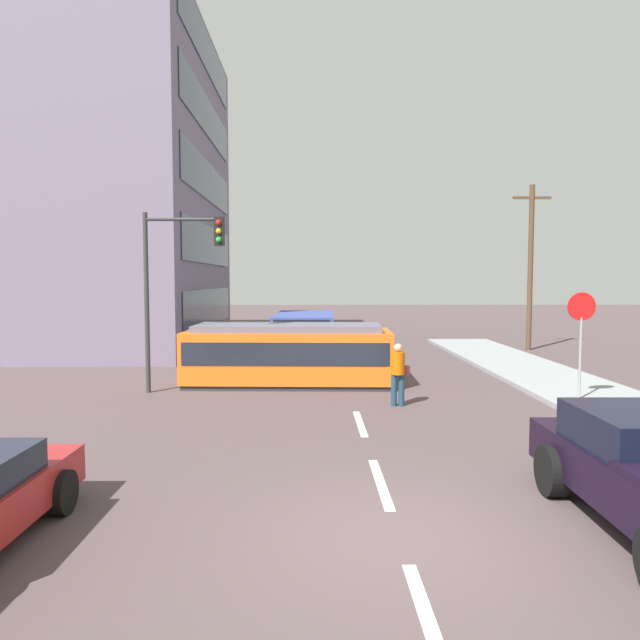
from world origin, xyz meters
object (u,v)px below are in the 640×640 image
at_px(streetcar_tram, 288,353).
at_px(utility_pole_mid, 530,264).
at_px(pedestrian_crossing, 398,371).
at_px(traffic_light_mast, 176,269).
at_px(city_bus, 304,331).
at_px(stop_sign, 581,323).

relative_size(streetcar_tram, utility_pole_mid, 0.85).
distance_m(pedestrian_crossing, traffic_light_mast, 7.13).
relative_size(streetcar_tram, traffic_light_mast, 1.24).
relative_size(streetcar_tram, city_bus, 1.16).
distance_m(city_bus, traffic_light_mast, 9.61).
height_order(pedestrian_crossing, stop_sign, stop_sign).
bearing_deg(traffic_light_mast, pedestrian_crossing, -17.40).
bearing_deg(pedestrian_crossing, city_bus, 103.97).
bearing_deg(stop_sign, traffic_light_mast, 170.88).
height_order(stop_sign, traffic_light_mast, traffic_light_mast).
bearing_deg(streetcar_tram, traffic_light_mast, -158.22).
height_order(traffic_light_mast, utility_pole_mid, utility_pole_mid).
relative_size(city_bus, stop_sign, 1.97).
distance_m(streetcar_tram, traffic_light_mast, 4.40).
distance_m(streetcar_tram, stop_sign, 8.64).
distance_m(city_bus, pedestrian_crossing, 10.77).
relative_size(streetcar_tram, pedestrian_crossing, 3.95).
bearing_deg(city_bus, streetcar_tram, -93.50).
height_order(city_bus, stop_sign, stop_sign).
xyz_separation_m(city_bus, utility_pole_mid, (10.70, 1.84, 3.02)).
xyz_separation_m(pedestrian_crossing, stop_sign, (4.94, 0.17, 1.25)).
bearing_deg(streetcar_tram, city_bus, 86.50).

